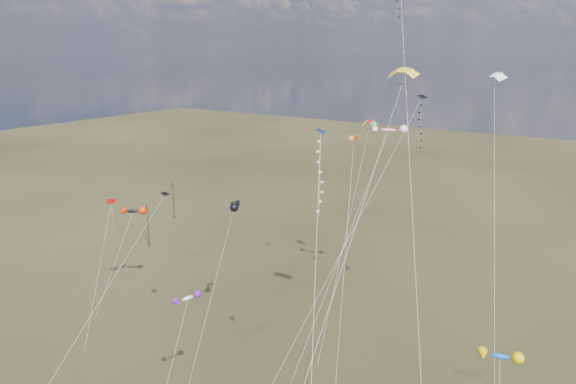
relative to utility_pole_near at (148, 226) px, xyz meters
The scene contains 16 objects.
utility_pole_near is the anchor object (origin of this frame).
utility_pole_far 16.12m from the utility_pole_near, 119.74° to the left, with size 1.40×0.20×8.00m.
diamond_black_high 53.67m from the utility_pole_near, ahead, with size 6.86×24.78×29.69m.
diamond_navy_tall 60.41m from the utility_pole_near, 12.79° to the right, with size 17.91×32.09×42.22m.
diamond_black_mid 38.84m from the utility_pole_near, 44.18° to the right, with size 5.04×15.40×19.70m.
diamond_red_low 24.46m from the utility_pole_near, 51.92° to the right, with size 6.13×10.48×15.50m.
diamond_navy_right 60.69m from the utility_pole_near, 27.91° to the right, with size 7.54×14.06×28.91m.
diamond_orange_center 50.80m from the utility_pole_near, 16.64° to the right, with size 7.43×16.84×25.62m.
parafoil_yellow 60.04m from the utility_pole_near, 14.52° to the right, with size 2.77×26.04×33.35m.
parafoil_blue_white 63.79m from the utility_pole_near, ahead, with size 8.18×17.85×32.66m.
parafoil_tricolor 45.42m from the utility_pole_near, ahead, with size 4.70×19.62×25.75m.
novelty_black_orange 22.01m from the utility_pole_near, 45.80° to the right, with size 3.22×8.60×13.75m.
novelty_orange_black 38.35m from the utility_pole_near, 24.82° to the right, with size 2.49×11.28×17.90m.
novelty_white_purple 48.87m from the utility_pole_near, 36.85° to the right, with size 2.20×9.08×13.56m.
novelty_redwhite_stripe 48.50m from the utility_pole_near, ahead, with size 4.24×22.02×25.35m.
novelty_blue_yellow 69.38m from the utility_pole_near, 21.38° to the right, with size 4.96×12.03×14.90m.
Camera 1 is at (30.74, -28.29, 34.46)m, focal length 32.00 mm.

